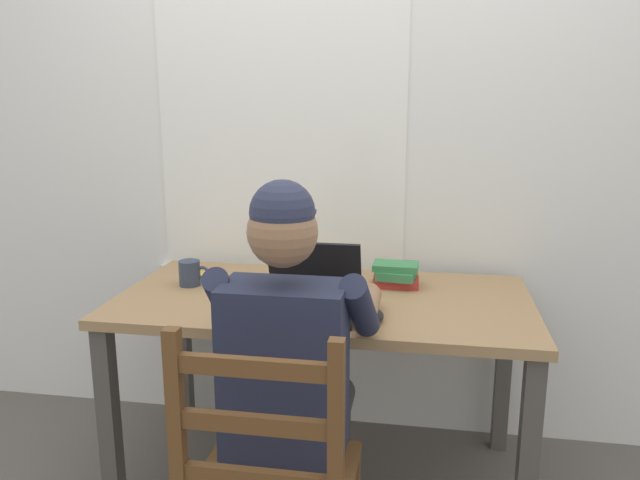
% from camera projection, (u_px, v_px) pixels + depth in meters
% --- Properties ---
extents(ground_plane, '(8.00, 8.00, 0.00)m').
position_uv_depth(ground_plane, '(323.00, 477.00, 2.43)').
color(ground_plane, '#56514C').
extents(back_wall, '(6.00, 0.08, 2.60)m').
position_uv_depth(back_wall, '(341.00, 133.00, 2.59)').
color(back_wall, silver).
rests_on(back_wall, ground).
extents(desk, '(1.48, 0.77, 0.74)m').
position_uv_depth(desk, '(324.00, 320.00, 2.29)').
color(desk, '#9E7A51').
rests_on(desk, ground).
extents(seated_person, '(0.50, 0.60, 1.24)m').
position_uv_depth(seated_person, '(293.00, 363.00, 1.84)').
color(seated_person, '#232842').
rests_on(seated_person, ground).
extents(laptop, '(0.33, 0.32, 0.22)m').
position_uv_depth(laptop, '(309.00, 295.00, 2.11)').
color(laptop, black).
rests_on(laptop, desk).
extents(computer_mouse, '(0.06, 0.10, 0.03)m').
position_uv_depth(computer_mouse, '(375.00, 316.00, 2.01)').
color(computer_mouse, black).
rests_on(computer_mouse, desk).
extents(coffee_mug_white, '(0.12, 0.08, 0.09)m').
position_uv_depth(coffee_mug_white, '(286.00, 279.00, 2.32)').
color(coffee_mug_white, beige).
rests_on(coffee_mug_white, desk).
extents(coffee_mug_dark, '(0.12, 0.08, 0.10)m').
position_uv_depth(coffee_mug_dark, '(190.00, 273.00, 2.38)').
color(coffee_mug_dark, '#2D384C').
rests_on(coffee_mug_dark, desk).
extents(book_stack_main, '(0.18, 0.14, 0.09)m').
position_uv_depth(book_stack_main, '(396.00, 275.00, 2.38)').
color(book_stack_main, '#BC332D').
rests_on(book_stack_main, desk).
extents(paper_pile_near_laptop, '(0.23, 0.23, 0.02)m').
position_uv_depth(paper_pile_near_laptop, '(242.00, 299.00, 2.21)').
color(paper_pile_near_laptop, silver).
rests_on(paper_pile_near_laptop, desk).
extents(paper_pile_back_corner, '(0.23, 0.16, 0.01)m').
position_uv_depth(paper_pile_back_corner, '(263.00, 308.00, 2.12)').
color(paper_pile_back_corner, white).
rests_on(paper_pile_back_corner, desk).
extents(landscape_photo_print, '(0.13, 0.10, 0.00)m').
position_uv_depth(landscape_photo_print, '(197.00, 274.00, 2.55)').
color(landscape_photo_print, gold).
rests_on(landscape_photo_print, desk).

